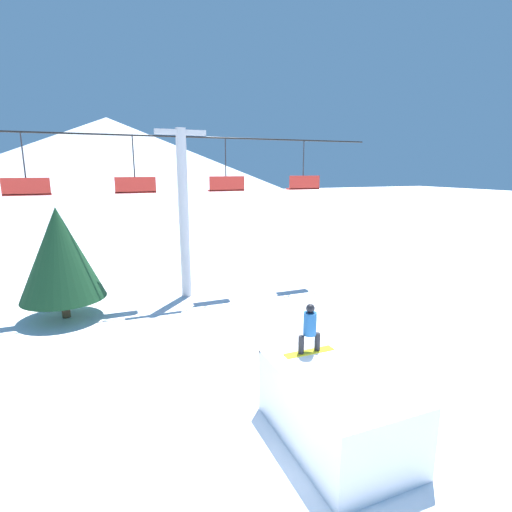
# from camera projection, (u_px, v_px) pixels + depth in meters

# --- Properties ---
(ground_plane) EXTENTS (220.00, 220.00, 0.00)m
(ground_plane) POSITION_uv_depth(u_px,v_px,m) (324.00, 470.00, 8.55)
(ground_plane) COLOR white
(mountain_ridge) EXTENTS (81.14, 81.14, 16.06)m
(mountain_ridge) POSITION_uv_depth(u_px,v_px,m) (109.00, 160.00, 79.14)
(mountain_ridge) COLOR silver
(mountain_ridge) RESTS_ON ground_plane
(snow_ramp) EXTENTS (2.32, 3.77, 1.70)m
(snow_ramp) POSITION_uv_depth(u_px,v_px,m) (336.00, 408.00, 9.31)
(snow_ramp) COLOR white
(snow_ramp) RESTS_ON ground_plane
(snowboarder) EXTENTS (1.35, 0.33, 1.31)m
(snowboarder) POSITION_uv_depth(u_px,v_px,m) (310.00, 329.00, 10.10)
(snowboarder) COLOR yellow
(snowboarder) RESTS_ON snow_ramp
(chairlift) EXTENTS (20.56, 0.49, 8.18)m
(chairlift) POSITION_uv_depth(u_px,v_px,m) (183.00, 201.00, 19.22)
(chairlift) COLOR #B2B2B7
(chairlift) RESTS_ON ground_plane
(pine_tree_near) EXTENTS (3.46, 3.46, 4.79)m
(pine_tree_near) POSITION_uv_depth(u_px,v_px,m) (60.00, 254.00, 16.74)
(pine_tree_near) COLOR #4C3823
(pine_tree_near) RESTS_ON ground_plane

